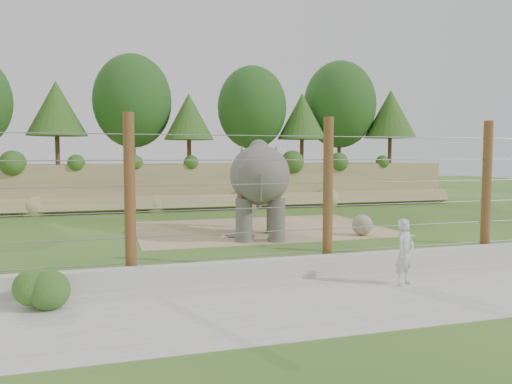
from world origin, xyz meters
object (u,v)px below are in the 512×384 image
object	(u,v)px
elephant	(260,189)
stone_ball	(362,225)
zookeeper	(405,252)
barrier_fence	(328,194)

from	to	relation	value
elephant	stone_ball	bearing A→B (deg)	4.87
zookeeper	barrier_fence	bearing A→B (deg)	95.12
elephant	barrier_fence	xyz separation A→B (m)	(0.15, -5.52, 0.23)
elephant	barrier_fence	world-z (taller)	barrier_fence
elephant	stone_ball	size ratio (longest dim) A/B	5.64
elephant	zookeeper	xyz separation A→B (m)	(1.24, -7.41, -0.99)
barrier_fence	zookeeper	size ratio (longest dim) A/B	13.17
stone_ball	zookeeper	distance (m)	7.15
stone_ball	zookeeper	bearing A→B (deg)	-110.98
barrier_fence	stone_ball	bearing A→B (deg)	52.64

